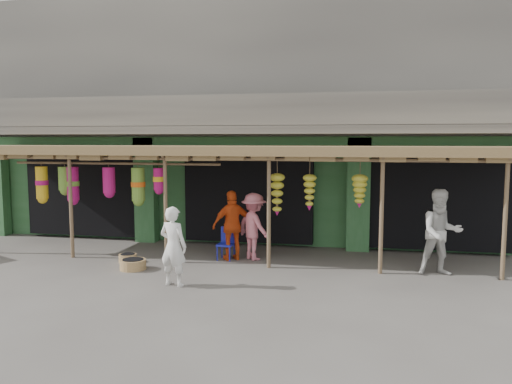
% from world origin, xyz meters
% --- Properties ---
extents(ground, '(80.00, 80.00, 0.00)m').
position_xyz_m(ground, '(0.00, 0.00, 0.00)').
color(ground, '#514C47').
rests_on(ground, ground).
extents(building, '(16.40, 6.80, 7.00)m').
position_xyz_m(building, '(-0.00, 4.87, 3.37)').
color(building, gray).
rests_on(building, ground).
extents(awning, '(14.00, 2.70, 2.79)m').
position_xyz_m(awning, '(-0.15, 0.80, 2.58)').
color(awning, brown).
rests_on(awning, ground).
extents(blue_chair, '(0.41, 0.42, 0.79)m').
position_xyz_m(blue_chair, '(-0.16, 0.42, 0.44)').
color(blue_chair, '#181FA2').
rests_on(blue_chair, ground).
extents(basket_mid, '(0.61, 0.61, 0.23)m').
position_xyz_m(basket_mid, '(-2.00, -0.98, 0.11)').
color(basket_mid, '#956442').
rests_on(basket_mid, ground).
extents(basket_right, '(0.44, 0.44, 0.19)m').
position_xyz_m(basket_right, '(-2.43, -0.37, 0.10)').
color(basket_right, '#A87F4E').
rests_on(basket_right, ground).
extents(person_front, '(0.66, 0.51, 1.62)m').
position_xyz_m(person_front, '(-0.63, -1.99, 0.81)').
color(person_front, white).
rests_on(person_front, ground).
extents(person_right, '(1.02, 0.86, 1.88)m').
position_xyz_m(person_right, '(4.77, -0.05, 0.94)').
color(person_right, beige).
rests_on(person_right, ground).
extents(person_vendor, '(1.07, 0.89, 1.71)m').
position_xyz_m(person_vendor, '(0.00, 0.37, 0.86)').
color(person_vendor, '#D24613').
rests_on(person_vendor, ground).
extents(person_shopper, '(1.21, 1.15, 1.65)m').
position_xyz_m(person_shopper, '(0.50, 0.51, 0.82)').
color(person_shopper, '#CF6D7C').
rests_on(person_shopper, ground).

